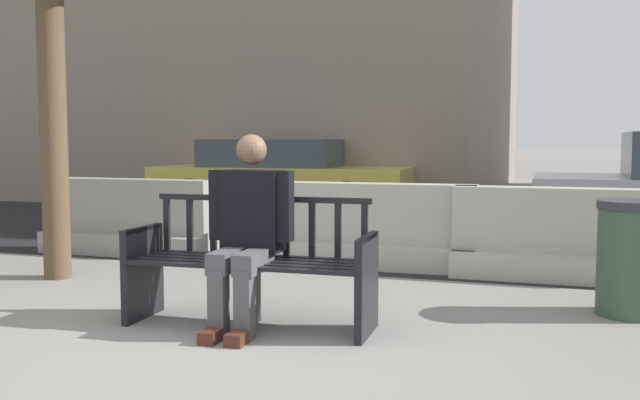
{
  "coord_description": "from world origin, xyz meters",
  "views": [
    {
      "loc": [
        2.06,
        -3.71,
        1.28
      ],
      "look_at": [
        0.06,
        2.18,
        0.75
      ],
      "focal_mm": 40.0,
      "sensor_mm": 36.0,
      "label": 1
    }
  ],
  "objects_px": {
    "jersey_barrier_right": "(563,242)",
    "trash_bin": "(633,258)",
    "car_taxi_near": "(282,176)",
    "street_bench": "(251,268)",
    "jersey_barrier_centre": "(376,233)",
    "jersey_barrier_left": "(131,223)",
    "seated_person": "(248,227)"
  },
  "relations": [
    {
      "from": "jersey_barrier_right",
      "to": "trash_bin",
      "type": "relative_size",
      "value": 2.38
    },
    {
      "from": "jersey_barrier_left",
      "to": "car_taxi_near",
      "type": "bearing_deg",
      "value": 89.72
    },
    {
      "from": "car_taxi_near",
      "to": "trash_bin",
      "type": "bearing_deg",
      "value": -49.06
    },
    {
      "from": "jersey_barrier_centre",
      "to": "jersey_barrier_left",
      "type": "bearing_deg",
      "value": -178.02
    },
    {
      "from": "street_bench",
      "to": "jersey_barrier_centre",
      "type": "bearing_deg",
      "value": 84.53
    },
    {
      "from": "car_taxi_near",
      "to": "seated_person",
      "type": "bearing_deg",
      "value": -70.04
    },
    {
      "from": "street_bench",
      "to": "jersey_barrier_centre",
      "type": "relative_size",
      "value": 0.84
    },
    {
      "from": "street_bench",
      "to": "trash_bin",
      "type": "height_order",
      "value": "street_bench"
    },
    {
      "from": "jersey_barrier_left",
      "to": "jersey_barrier_right",
      "type": "relative_size",
      "value": 1.0
    },
    {
      "from": "jersey_barrier_centre",
      "to": "trash_bin",
      "type": "bearing_deg",
      "value": -31.35
    },
    {
      "from": "street_bench",
      "to": "car_taxi_near",
      "type": "distance_m",
      "value": 7.45
    },
    {
      "from": "jersey_barrier_left",
      "to": "jersey_barrier_right",
      "type": "height_order",
      "value": "same"
    },
    {
      "from": "jersey_barrier_right",
      "to": "trash_bin",
      "type": "xyz_separation_m",
      "value": [
        0.48,
        -1.29,
        0.08
      ]
    },
    {
      "from": "jersey_barrier_left",
      "to": "seated_person",
      "type": "bearing_deg",
      "value": -43.97
    },
    {
      "from": "seated_person",
      "to": "trash_bin",
      "type": "distance_m",
      "value": 2.8
    },
    {
      "from": "jersey_barrier_centre",
      "to": "car_taxi_near",
      "type": "xyz_separation_m",
      "value": [
        -2.8,
        4.46,
        0.32
      ]
    },
    {
      "from": "seated_person",
      "to": "jersey_barrier_right",
      "type": "height_order",
      "value": "seated_person"
    },
    {
      "from": "jersey_barrier_left",
      "to": "trash_bin",
      "type": "xyz_separation_m",
      "value": [
        5.09,
        -1.29,
        0.08
      ]
    },
    {
      "from": "jersey_barrier_left",
      "to": "car_taxi_near",
      "type": "xyz_separation_m",
      "value": [
        0.02,
        4.56,
        0.32
      ]
    },
    {
      "from": "jersey_barrier_centre",
      "to": "seated_person",
      "type": "bearing_deg",
      "value": -95.26
    },
    {
      "from": "street_bench",
      "to": "trash_bin",
      "type": "relative_size",
      "value": 2.03
    },
    {
      "from": "jersey_barrier_left",
      "to": "trash_bin",
      "type": "height_order",
      "value": "trash_bin"
    },
    {
      "from": "jersey_barrier_left",
      "to": "car_taxi_near",
      "type": "relative_size",
      "value": 0.45
    },
    {
      "from": "street_bench",
      "to": "jersey_barrier_left",
      "type": "xyz_separation_m",
      "value": [
        -2.58,
        2.43,
        -0.06
      ]
    },
    {
      "from": "street_bench",
      "to": "car_taxi_near",
      "type": "xyz_separation_m",
      "value": [
        -2.56,
        6.99,
        0.26
      ]
    },
    {
      "from": "seated_person",
      "to": "car_taxi_near",
      "type": "bearing_deg",
      "value": 109.96
    },
    {
      "from": "jersey_barrier_centre",
      "to": "street_bench",
      "type": "bearing_deg",
      "value": -95.47
    },
    {
      "from": "jersey_barrier_right",
      "to": "car_taxi_near",
      "type": "relative_size",
      "value": 0.45
    },
    {
      "from": "car_taxi_near",
      "to": "trash_bin",
      "type": "relative_size",
      "value": 5.25
    },
    {
      "from": "jersey_barrier_centre",
      "to": "car_taxi_near",
      "type": "distance_m",
      "value": 5.28
    },
    {
      "from": "car_taxi_near",
      "to": "street_bench",
      "type": "bearing_deg",
      "value": -69.92
    },
    {
      "from": "seated_person",
      "to": "trash_bin",
      "type": "relative_size",
      "value": 1.56
    }
  ]
}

